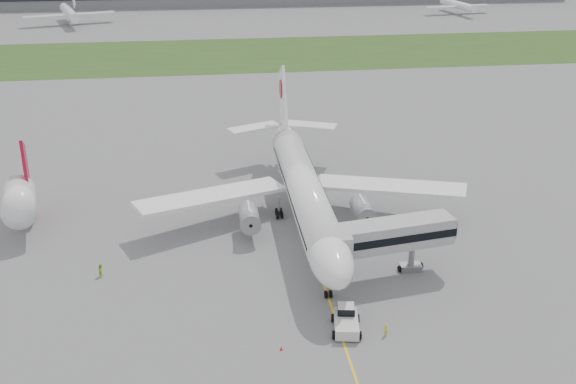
{
  "coord_description": "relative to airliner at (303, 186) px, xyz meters",
  "views": [
    {
      "loc": [
        -13.08,
        -77.56,
        42.4
      ],
      "look_at": [
        -2.54,
        2.0,
        6.2
      ],
      "focal_mm": 40.0,
      "sensor_mm": 36.0,
      "label": 1
    }
  ],
  "objects": [
    {
      "name": "jet_bridge",
      "position": [
        7.26,
        -16.45,
        0.08
      ],
      "size": [
        16.66,
        7.08,
        7.75
      ],
      "rotation": [
        0.0,
        0.0,
        0.15
      ],
      "color": "#ACACAE",
      "rests_on": "ground"
    },
    {
      "name": "airliner",
      "position": [
        0.0,
        0.0,
        0.0
      ],
      "size": [
        48.13,
        53.95,
        17.88
      ],
      "color": "white",
      "rests_on": "ground"
    },
    {
      "name": "ground_crew_far",
      "position": [
        -27.1,
        -11.45,
        -4.81
      ],
      "size": [
        0.78,
        0.93,
        1.71
      ],
      "primitive_type": "imported",
      "rotation": [
        0.0,
        0.0,
        1.4
      ],
      "color": "#8CD423",
      "rests_on": "ground"
    },
    {
      "name": "distant_aircraft_left",
      "position": [
        -62.72,
        176.29,
        -5.66
      ],
      "size": [
        40.79,
        38.19,
        12.82
      ],
      "primitive_type": null,
      "rotation": [
        0.0,
        0.0,
        0.3
      ],
      "color": "white",
      "rests_on": "ground"
    },
    {
      "name": "ground",
      "position": [
        0.0,
        -4.87,
        -5.66
      ],
      "size": [
        600.0,
        600.0,
        0.0
      ],
      "primitive_type": "plane",
      "color": "slate",
      "rests_on": "ground"
    },
    {
      "name": "safety_cone_left",
      "position": [
        -6.69,
        -28.83,
        -5.42
      ],
      "size": [
        0.35,
        0.35,
        0.49
      ],
      "primitive_type": "cone",
      "color": "red",
      "rests_on": "ground"
    },
    {
      "name": "distant_aircraft_right",
      "position": [
        93.47,
        181.9,
        -5.66
      ],
      "size": [
        31.77,
        28.97,
        10.84
      ],
      "primitive_type": null,
      "rotation": [
        0.0,
        0.0,
        0.15
      ],
      "color": "white",
      "rests_on": "ground"
    },
    {
      "name": "pushback_tug",
      "position": [
        0.77,
        -26.01,
        -4.59
      ],
      "size": [
        3.69,
        4.91,
        2.34
      ],
      "rotation": [
        0.0,
        0.0,
        -0.16
      ],
      "color": "silver",
      "rests_on": "ground"
    },
    {
      "name": "grass_strip",
      "position": [
        0.0,
        115.13,
        -5.65
      ],
      "size": [
        600.0,
        50.0,
        0.02
      ],
      "primitive_type": "cube",
      "color": "#2B481B",
      "rests_on": "ground"
    },
    {
      "name": "apron_markings",
      "position": [
        0.0,
        -9.87,
        -5.66
      ],
      "size": [
        70.0,
        70.0,
        0.04
      ],
      "primitive_type": null,
      "color": "yellow",
      "rests_on": "ground"
    },
    {
      "name": "safety_cone_right",
      "position": [
        0.5,
        -22.63,
        -5.39
      ],
      "size": [
        0.39,
        0.39,
        0.54
      ],
      "primitive_type": "cone",
      "color": "red",
      "rests_on": "ground"
    },
    {
      "name": "ground_crew_near",
      "position": [
        4.72,
        -27.8,
        -4.91
      ],
      "size": [
        0.65,
        0.6,
        1.5
      ],
      "primitive_type": "imported",
      "rotation": [
        0.0,
        0.0,
        3.71
      ],
      "color": "#D1E726",
      "rests_on": "ground"
    },
    {
      "name": "neighbor_aircraft",
      "position": [
        -39.41,
        2.68,
        -0.72
      ],
      "size": [
        6.23,
        15.45,
        12.46
      ],
      "rotation": [
        0.0,
        0.0,
        0.22
      ],
      "color": "maroon",
      "rests_on": "ground"
    },
    {
      "name": "control_tower",
      "position": [
        -90.0,
        227.13,
        -5.66
      ],
      "size": [
        12.0,
        12.0,
        56.0
      ],
      "primitive_type": null,
      "color": "gray",
      "rests_on": "ground"
    }
  ]
}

